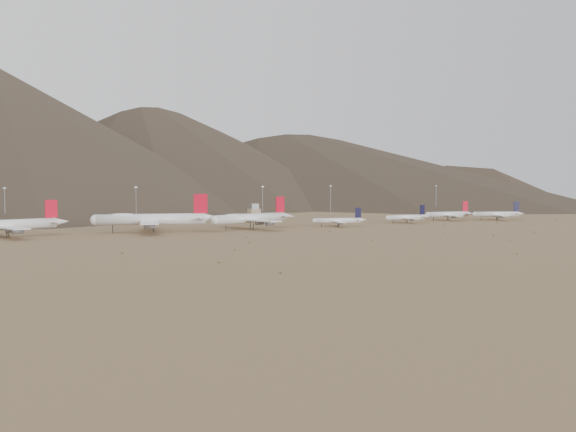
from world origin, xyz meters
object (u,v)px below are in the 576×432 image
widebody_east (251,218)px  narrowbody_b (407,217)px  control_tower (254,212)px  widebody_west (6,225)px  narrowbody_a (339,221)px  widebody_centre (152,219)px

widebody_east → narrowbody_b: (121.11, -0.18, -2.71)m
widebody_east → control_tower: (42.93, 90.81, -1.47)m
narrowbody_b → control_tower: narrowbody_b is taller
widebody_west → control_tower: (182.59, 84.17, -1.40)m
widebody_east → narrowbody_a: widebody_east is taller
control_tower → widebody_west: bearing=-155.3°
widebody_west → narrowbody_b: (260.77, -6.82, -2.64)m
widebody_east → control_tower: bearing=48.2°
widebody_west → narrowbody_b: bearing=-18.5°
widebody_west → widebody_east: widebody_east is taller
widebody_centre → narrowbody_a: bearing=9.0°
narrowbody_a → control_tower: size_ratio=3.06×
widebody_west → widebody_east: 139.82m
widebody_east → control_tower: widebody_east is taller
widebody_east → narrowbody_b: 121.14m
narrowbody_b → widebody_centre: bearing=178.7°
widebody_east → narrowbody_a: bearing=-24.1°
widebody_centre → widebody_east: (61.45, -3.96, -0.90)m
widebody_west → narrowbody_b: size_ratio=1.67×
widebody_centre → control_tower: bearing=54.4°
widebody_east → narrowbody_a: (59.58, -7.99, -2.79)m
widebody_east → narrowbody_a: 60.17m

